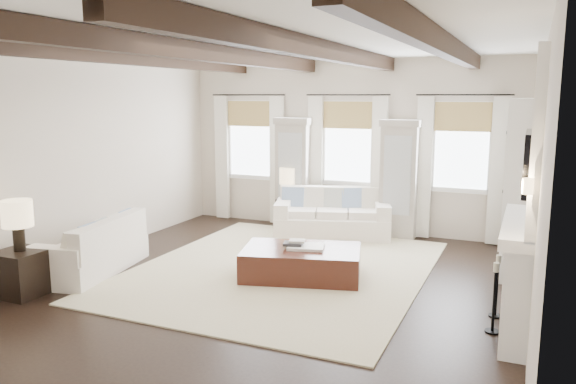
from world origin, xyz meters
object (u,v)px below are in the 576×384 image
at_px(ottoman, 302,263).
at_px(side_table_back, 289,213).
at_px(sofa_back, 332,217).
at_px(side_table_front, 22,273).
at_px(sofa_left, 95,250).

distance_m(ottoman, side_table_back, 3.05).
relative_size(sofa_back, side_table_front, 3.83).
relative_size(ottoman, side_table_front, 2.79).
relative_size(sofa_left, ottoman, 1.22).
distance_m(sofa_back, side_table_front, 5.22).
height_order(sofa_left, side_table_back, sofa_left).
height_order(sofa_back, side_table_front, sofa_back).
relative_size(sofa_back, sofa_left, 1.13).
bearing_deg(sofa_back, ottoman, -80.96).
bearing_deg(side_table_front, side_table_back, 70.70).
bearing_deg(ottoman, side_table_front, -161.02).
relative_size(sofa_left, side_table_front, 3.40).
bearing_deg(ottoman, sofa_back, 84.08).
bearing_deg(side_table_back, sofa_left, -111.88).
distance_m(side_table_front, side_table_back, 5.06).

